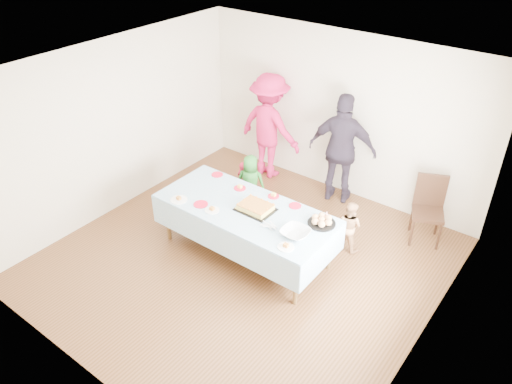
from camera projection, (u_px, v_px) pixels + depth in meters
ground at (244, 260)px, 7.04m from camera, size 5.00×5.00×0.00m
room_walls at (246, 150)px, 6.07m from camera, size 5.04×5.04×2.72m
party_table at (245, 211)px, 6.80m from camera, size 2.50×1.10×0.78m
birthday_cake at (256, 207)px, 6.70m from camera, size 0.50×0.38×0.09m
rolls_tray at (322, 221)px, 6.43m from camera, size 0.37×0.37×0.11m
punch_bowl at (295, 233)px, 6.22m from camera, size 0.36×0.36×0.09m
party_hat at (326, 216)px, 6.48m from camera, size 0.09×0.09×0.15m
fork_pile at (268, 226)px, 6.36m from camera, size 0.24×0.18×0.07m
plate_red_far_a at (217, 175)px, 7.51m from camera, size 0.17×0.17×0.01m
plate_red_far_b at (240, 188)px, 7.19m from camera, size 0.17×0.17×0.01m
plate_red_far_c at (273, 196)px, 7.00m from camera, size 0.16×0.16×0.01m
plate_red_far_d at (295, 206)px, 6.80m from camera, size 0.17×0.17×0.01m
plate_red_near at (201, 204)px, 6.83m from camera, size 0.20×0.20×0.01m
plate_white_left at (179, 200)px, 6.93m from camera, size 0.24×0.24×0.01m
plate_white_mid at (212, 210)px, 6.71m from camera, size 0.20×0.20×0.01m
plate_white_right at (286, 247)px, 6.04m from camera, size 0.21×0.21×0.01m
dining_chair at (429, 205)px, 7.21m from camera, size 0.58×0.58×1.01m
toddler_left at (244, 183)px, 8.05m from camera, size 0.31×0.22×0.79m
toddler_mid at (251, 183)px, 7.91m from camera, size 0.55×0.47×0.95m
toddler_right at (349, 226)px, 7.07m from camera, size 0.40×0.32×0.78m
adult_left at (269, 126)px, 8.62m from camera, size 1.24×0.75×1.87m
adult_right at (342, 150)px, 7.90m from camera, size 1.16×0.70×1.85m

